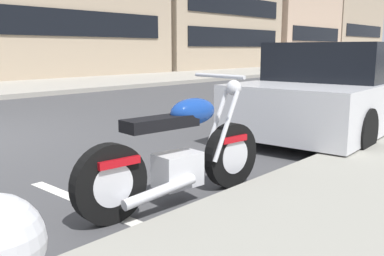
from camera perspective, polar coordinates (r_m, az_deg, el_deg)
The scene contains 5 objects.
sidewalk_far_curb at distance 19.77m, azimuth -2.61°, elevation 6.77°, with size 120.00×5.00×0.14m, color gray.
parking_stall_stripe at distance 3.77m, azimuth -11.87°, elevation -10.57°, with size 0.12×2.20×0.01m, color silver.
parked_motorcycle at distance 3.76m, azimuth -1.65°, elevation -3.63°, with size 2.00×0.62×1.12m.
parked_car_second_in_row at distance 7.40m, azimuth 19.07°, elevation 4.61°, with size 4.62×2.09×1.43m.
townhouse_far_uphill at distance 30.42m, azimuth -1.16°, elevation 16.63°, with size 10.69×9.13×9.21m.
Camera 1 is at (-2.04, -6.81, 1.34)m, focal length 40.17 mm.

